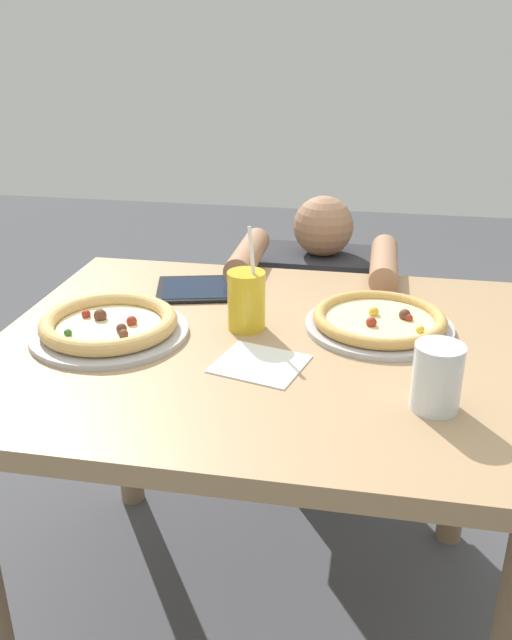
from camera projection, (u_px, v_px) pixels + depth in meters
ground_plane at (263, 614)px, 1.66m from camera, size 8.00×8.00×0.00m
dining_table at (264, 392)px, 1.41m from camera, size 1.10×0.89×0.75m
pizza_near at (109, 326)px, 1.38m from camera, size 0.33×0.33×0.04m
pizza_far at (379, 321)px, 1.41m from camera, size 0.31×0.31×0.04m
drink_cup_colored at (246, 300)px, 1.40m from camera, size 0.08×0.08×0.22m
water_cup_clear at (437, 376)px, 1.10m from camera, size 0.08×0.08×0.12m
paper_napkin at (260, 364)px, 1.27m from camera, size 0.19×0.18×0.00m
tablet at (207, 289)px, 1.62m from camera, size 0.27×0.22×0.01m
diner_seated at (318, 355)px, 2.08m from camera, size 0.42×0.53×0.89m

